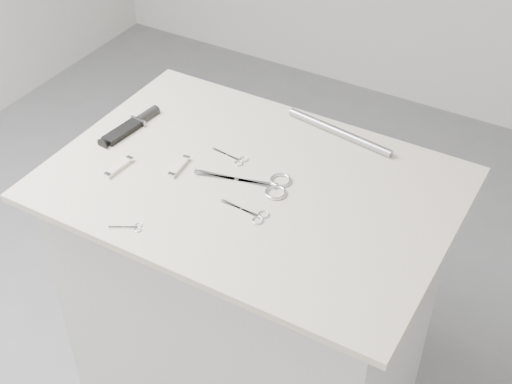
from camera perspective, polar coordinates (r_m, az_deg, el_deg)
The scene contains 10 objects.
plinth at distance 2.09m, azimuth -0.35°, elevation -9.24°, with size 0.90×0.60×0.90m, color beige.
display_board at distance 1.77m, azimuth -0.40°, elevation 0.61°, with size 1.00×0.70×0.02m, color beige.
large_shears at distance 1.75m, azimuth 0.58°, elevation 0.65°, with size 0.24×0.12×0.01m.
embroidery_scissors_a at distance 1.67m, azimuth -0.31°, elevation -1.76°, with size 0.12×0.05×0.00m.
embroidery_scissors_b at distance 1.84m, azimuth -1.73°, elevation 2.71°, with size 0.11×0.05×0.00m.
tiny_scissors at distance 1.66m, azimuth -10.04°, elevation -2.80°, with size 0.07×0.05×0.00m.
sheathed_knife at distance 1.98m, azimuth -9.74°, elevation 5.36°, with size 0.05×0.20×0.03m.
pocket_knife_a at distance 1.83m, azimuth -10.90°, elevation 1.97°, with size 0.03×0.09×0.01m.
pocket_knife_b at distance 1.81m, azimuth -6.17°, elevation 2.04°, with size 0.03×0.09×0.01m.
metal_rail at distance 1.93m, azimuth 6.67°, elevation 4.80°, with size 0.02×0.02×0.32m, color gray.
Camera 1 is at (0.70, -1.19, 2.02)m, focal length 50.00 mm.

